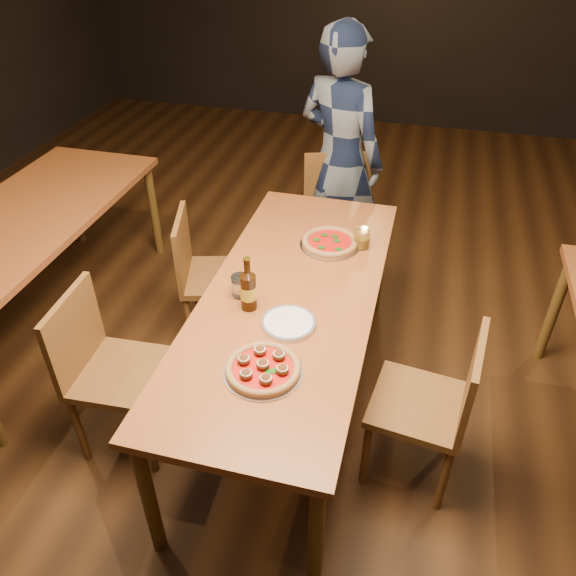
% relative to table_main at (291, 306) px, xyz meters
% --- Properties ---
extents(ground, '(9.00, 9.00, 0.00)m').
position_rel_table_main_xyz_m(ground, '(0.00, 0.00, -0.68)').
color(ground, black).
extents(room_shell, '(9.00, 9.00, 9.00)m').
position_rel_table_main_xyz_m(room_shell, '(0.00, 0.00, 1.18)').
color(room_shell, black).
rests_on(room_shell, ground).
extents(table_main, '(0.80, 2.00, 0.75)m').
position_rel_table_main_xyz_m(table_main, '(0.00, 0.00, 0.00)').
color(table_main, brown).
rests_on(table_main, ground).
extents(table_left, '(0.80, 2.00, 0.75)m').
position_rel_table_main_xyz_m(table_left, '(-1.70, 0.30, 0.00)').
color(table_left, brown).
rests_on(table_left, ground).
extents(chair_main_nw, '(0.44, 0.44, 0.90)m').
position_rel_table_main_xyz_m(chair_main_nw, '(-0.72, -0.42, -0.23)').
color(chair_main_nw, brown).
rests_on(chair_main_nw, ground).
extents(chair_main_sw, '(0.50, 0.50, 0.87)m').
position_rel_table_main_xyz_m(chair_main_sw, '(-0.56, 0.47, -0.24)').
color(chair_main_sw, brown).
rests_on(chair_main_sw, ground).
extents(chair_main_e, '(0.46, 0.46, 0.88)m').
position_rel_table_main_xyz_m(chair_main_e, '(0.66, -0.25, -0.24)').
color(chair_main_e, brown).
rests_on(chair_main_e, ground).
extents(chair_end, '(0.56, 0.56, 0.95)m').
position_rel_table_main_xyz_m(chair_end, '(0.04, 1.14, -0.20)').
color(chair_end, brown).
rests_on(chair_end, ground).
extents(pizza_meatball, '(0.32, 0.32, 0.06)m').
position_rel_table_main_xyz_m(pizza_meatball, '(0.02, -0.53, 0.09)').
color(pizza_meatball, '#B7B7BF').
rests_on(pizza_meatball, table_main).
extents(pizza_margherita, '(0.32, 0.32, 0.04)m').
position_rel_table_main_xyz_m(pizza_margherita, '(0.10, 0.47, 0.09)').
color(pizza_margherita, '#B7B7BF').
rests_on(pizza_margherita, table_main).
extents(plate_stack, '(0.23, 0.23, 0.02)m').
position_rel_table_main_xyz_m(plate_stack, '(0.05, -0.23, 0.08)').
color(plate_stack, white).
rests_on(plate_stack, table_main).
extents(beer_bottle, '(0.07, 0.07, 0.26)m').
position_rel_table_main_xyz_m(beer_bottle, '(-0.16, -0.15, 0.17)').
color(beer_bottle, black).
rests_on(beer_bottle, table_main).
extents(water_glass, '(0.08, 0.08, 0.10)m').
position_rel_table_main_xyz_m(water_glass, '(-0.23, -0.07, 0.12)').
color(water_glass, white).
rests_on(water_glass, table_main).
extents(amber_glass, '(0.08, 0.08, 0.11)m').
position_rel_table_main_xyz_m(amber_glass, '(0.26, 0.50, 0.12)').
color(amber_glass, '#A17312').
rests_on(amber_glass, table_main).
extents(diner, '(0.74, 0.63, 1.71)m').
position_rel_table_main_xyz_m(diner, '(-0.02, 1.37, 0.18)').
color(diner, black).
rests_on(diner, ground).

